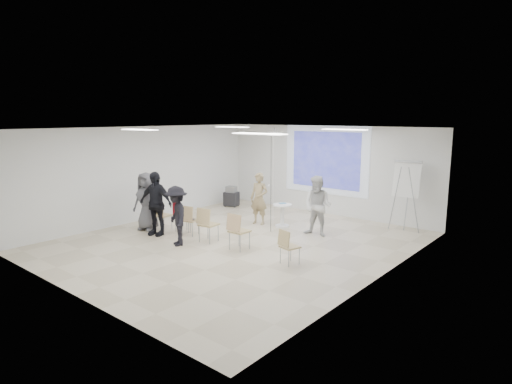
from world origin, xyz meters
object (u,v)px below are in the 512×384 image
Objects in this scene: laptop at (191,219)px; flipchart_easel at (407,180)px; player_left at (259,195)px; chair_left_inner at (189,218)px; av_cart at (231,197)px; chair_far_left at (162,213)px; audience_outer at (146,198)px; player_right at (318,203)px; audience_left at (155,199)px; chair_right_far at (288,244)px; chair_center at (207,222)px; audience_mid at (176,212)px; pedestal_table at (282,214)px; chair_right_inner at (237,228)px; chair_left_mid at (180,215)px.

flipchart_easel is (4.48, 4.24, 1.06)m from laptop.
player_left is 5.73× the size of laptop.
chair_left_inner reaches higher than av_cart.
chair_far_left is 0.63m from audience_outer.
player_right reaches higher than av_cart.
audience_left is at bearing -127.75° from player_left.
audience_outer reaches higher than player_right.
chair_right_far is 0.42× the size of audience_outer.
flipchart_easel is at bearing -152.67° from laptop.
audience_mid is (-0.42, -0.66, 0.32)m from chair_center.
chair_left_inner reaches higher than laptop.
pedestal_table is 0.85× the size of chair_left_inner.
audience_mid reaches higher than laptop.
audience_left is (-1.45, -2.81, 0.12)m from player_left.
av_cart is at bearing 118.81° from chair_center.
av_cart reaches higher than laptop.
chair_right_inner is 1.26× the size of av_cart.
player_right is at bearing 82.47° from audience_mid.
chair_left_mid is 0.41m from laptop.
pedestal_table is 0.78× the size of chair_right_inner.
chair_left_inner reaches higher than chair_far_left.
chair_left_mid is (-1.09, -2.24, -0.39)m from player_left.
player_left is at bearing 88.29° from chair_center.
av_cart is at bearing 79.47° from audience_outer.
audience_mid is at bearing -29.05° from audience_outer.
player_left is 1.03× the size of audience_mid.
pedestal_table is 0.38× the size of audience_outer.
audience_outer is 7.56m from flipchart_easel.
laptop is (-0.02, 0.09, -0.05)m from chair_left_inner.
pedestal_table is at bearing 3.42° from player_left.
laptop is 1.08m from audience_mid.
chair_left_mid is 3.94m from chair_right_far.
chair_center is 0.53× the size of audience_mid.
pedestal_table is 3.77m from audience_left.
chair_right_inner reaches higher than av_cart.
laptop is (1.05, 0.20, -0.05)m from chair_far_left.
av_cart is (-1.04, 4.21, -0.69)m from audience_left.
chair_left_inner is 1.15× the size of av_cart.
audience_mid is 6.54m from flipchart_easel.
flipchart_easel reaches higher than chair_right_far.
chair_left_inner is (0.43, -0.05, -0.01)m from chair_left_mid.
audience_left is at bearing -162.98° from audience_mid.
player_right reaches higher than audience_mid.
chair_center is at bearing 13.98° from chair_left_mid.
audience_mid is (1.22, -0.27, -0.15)m from audience_left.
chair_center is at bearing -165.20° from chair_right_far.
audience_outer is at bearing 150.50° from audience_left.
audience_left reaches higher than audience_outer.
chair_left_mid is 1.02× the size of chair_left_inner.
chair_left_inner is 0.42× the size of flipchart_easel.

